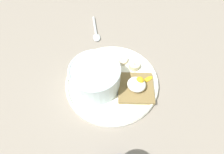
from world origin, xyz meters
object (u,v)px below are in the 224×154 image
at_px(oatmeal_bowl, 96,77).
at_px(banana_slice_front, 122,60).
at_px(spoon, 96,32).
at_px(banana_slice_back, 113,59).
at_px(toast_slice, 136,87).
at_px(banana_slice_left, 134,66).
at_px(poached_egg, 138,83).

distance_m(oatmeal_bowl, banana_slice_front, 0.11).
bearing_deg(spoon, banana_slice_back, -43.80).
relative_size(toast_slice, spoon, 1.03).
xyz_separation_m(banana_slice_left, banana_slice_back, (-0.07, 0.00, -0.00)).
bearing_deg(banana_slice_back, oatmeal_bowl, -95.24).
relative_size(oatmeal_bowl, spoon, 1.11).
xyz_separation_m(banana_slice_front, banana_slice_left, (0.04, -0.01, 0.00)).
bearing_deg(poached_egg, banana_slice_back, 144.83).
relative_size(toast_slice, banana_slice_left, 3.05).
xyz_separation_m(poached_egg, spoon, (-0.20, 0.16, -0.03)).
bearing_deg(banana_slice_left, poached_egg, -67.01).
xyz_separation_m(banana_slice_front, spoon, (-0.13, 0.09, -0.01)).
relative_size(oatmeal_bowl, banana_slice_front, 2.94).
xyz_separation_m(oatmeal_bowl, spoon, (-0.09, 0.19, -0.04)).
bearing_deg(banana_slice_front, banana_slice_back, -168.20).
relative_size(oatmeal_bowl, banana_slice_back, 3.36).
distance_m(banana_slice_back, spoon, 0.14).
distance_m(banana_slice_left, spoon, 0.20).
relative_size(banana_slice_back, spoon, 0.33).
relative_size(toast_slice, banana_slice_back, 3.10).
bearing_deg(toast_slice, banana_slice_back, 143.80).
bearing_deg(banana_slice_back, spoon, 136.20).
bearing_deg(banana_slice_left, banana_slice_back, 177.81).
relative_size(banana_slice_front, banana_slice_back, 1.14).
xyz_separation_m(poached_egg, banana_slice_back, (-0.09, 0.07, -0.02)).
bearing_deg(toast_slice, poached_egg, 54.36).
bearing_deg(poached_egg, spoon, 140.07).
height_order(banana_slice_left, spoon, banana_slice_left).
relative_size(poached_egg, banana_slice_left, 1.80).
relative_size(poached_egg, banana_slice_back, 1.83).
height_order(poached_egg, banana_slice_back, poached_egg).
relative_size(toast_slice, poached_egg, 1.69).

